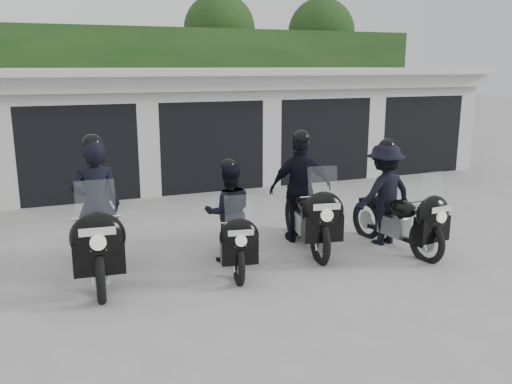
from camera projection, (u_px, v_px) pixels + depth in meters
name	position (u px, v px, depth m)	size (l,w,h in m)	color
ground	(318.00, 265.00, 8.46)	(80.00, 80.00, 0.00)	#A1A19C
garage_block	(185.00, 123.00, 15.42)	(16.40, 6.80, 2.96)	silver
background_vegetation	(161.00, 73.00, 19.64)	(20.00, 3.90, 5.80)	#173613
police_bike_a	(97.00, 221.00, 7.80)	(0.86, 2.45, 2.13)	black
police_bike_b	(230.00, 220.00, 8.33)	(0.92, 1.93, 1.70)	black
police_bike_c	(304.00, 196.00, 9.26)	(1.19, 2.32, 2.03)	black
police_bike_d	(391.00, 200.00, 9.19)	(1.20, 2.17, 1.89)	black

